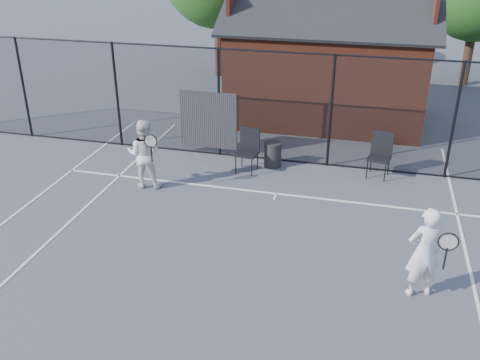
% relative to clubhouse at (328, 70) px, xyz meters
% --- Properties ---
extents(ground, '(80.00, 80.00, 0.00)m').
position_rel_clubhouse_xyz_m(ground, '(-0.50, -9.00, -1.61)').
color(ground, '#4B5056').
rests_on(ground, ground).
extents(court_lines, '(11.02, 18.00, 0.01)m').
position_rel_clubhouse_xyz_m(court_lines, '(-0.50, -10.32, -1.60)').
color(court_lines, white).
rests_on(court_lines, ground).
extents(fence, '(22.04, 3.00, 3.00)m').
position_rel_clubhouse_xyz_m(fence, '(-0.80, -4.00, -0.16)').
color(fence, black).
rests_on(fence, ground).
extents(clubhouse, '(6.50, 4.36, 4.19)m').
position_rel_clubhouse_xyz_m(clubhouse, '(0.00, 0.00, 0.00)').
color(clubhouse, maroon).
rests_on(clubhouse, ground).
extents(player_front, '(0.81, 0.66, 1.70)m').
position_rel_clubhouse_xyz_m(player_front, '(2.62, -9.19, -0.75)').
color(player_front, silver).
rests_on(player_front, ground).
extents(player_back, '(0.97, 0.75, 1.72)m').
position_rel_clubhouse_xyz_m(player_back, '(-3.70, -6.35, -0.75)').
color(player_back, silver).
rests_on(player_back, ground).
extents(chair_left, '(0.59, 0.61, 1.10)m').
position_rel_clubhouse_xyz_m(chair_left, '(-1.50, -4.90, -1.06)').
color(chair_left, black).
rests_on(chair_left, ground).
extents(chair_right, '(0.64, 0.66, 1.13)m').
position_rel_clubhouse_xyz_m(chair_right, '(1.82, -4.40, -1.04)').
color(chair_right, black).
rests_on(chair_right, ground).
extents(waste_bin, '(0.56, 0.56, 0.67)m').
position_rel_clubhouse_xyz_m(waste_bin, '(-0.91, -4.40, -1.27)').
color(waste_bin, black).
rests_on(waste_bin, ground).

